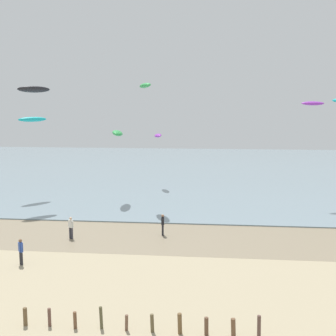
{
  "coord_description": "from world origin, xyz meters",
  "views": [
    {
      "loc": [
        5.63,
        -10.78,
        10.01
      ],
      "look_at": [
        3.37,
        11.33,
        6.9
      ],
      "focal_mm": 45.39,
      "sensor_mm": 36.0,
      "label": 1
    }
  ],
  "objects_px": {
    "person_left_flank": "(163,224)",
    "kite_aloft_1": "(34,89)",
    "person_by_waterline": "(21,251)",
    "kite_aloft_0": "(313,103)",
    "kite_aloft_8": "(32,119)",
    "kite_aloft_10": "(158,136)",
    "kite_aloft_9": "(117,133)",
    "person_nearest_camera": "(71,227)",
    "kite_aloft_2": "(145,85)"
  },
  "relations": [
    {
      "from": "person_left_flank",
      "to": "kite_aloft_1",
      "type": "height_order",
      "value": "kite_aloft_1"
    },
    {
      "from": "person_by_waterline",
      "to": "kite_aloft_0",
      "type": "distance_m",
      "value": 31.88
    },
    {
      "from": "kite_aloft_0",
      "to": "kite_aloft_8",
      "type": "relative_size",
      "value": 0.72
    },
    {
      "from": "kite_aloft_1",
      "to": "kite_aloft_10",
      "type": "distance_m",
      "value": 16.82
    },
    {
      "from": "kite_aloft_8",
      "to": "kite_aloft_10",
      "type": "distance_m",
      "value": 15.29
    },
    {
      "from": "person_by_waterline",
      "to": "kite_aloft_9",
      "type": "xyz_separation_m",
      "value": [
        2.16,
        19.29,
        6.52
      ]
    },
    {
      "from": "person_by_waterline",
      "to": "kite_aloft_10",
      "type": "distance_m",
      "value": 29.1
    },
    {
      "from": "person_nearest_camera",
      "to": "kite_aloft_10",
      "type": "bearing_deg",
      "value": 79.77
    },
    {
      "from": "kite_aloft_2",
      "to": "kite_aloft_9",
      "type": "height_order",
      "value": "kite_aloft_2"
    },
    {
      "from": "person_nearest_camera",
      "to": "kite_aloft_0",
      "type": "bearing_deg",
      "value": 34.72
    },
    {
      "from": "person_by_waterline",
      "to": "person_left_flank",
      "type": "bearing_deg",
      "value": 41.13
    },
    {
      "from": "person_left_flank",
      "to": "kite_aloft_8",
      "type": "distance_m",
      "value": 22.29
    },
    {
      "from": "person_nearest_camera",
      "to": "kite_aloft_0",
      "type": "distance_m",
      "value": 27.46
    },
    {
      "from": "kite_aloft_1",
      "to": "kite_aloft_8",
      "type": "relative_size",
      "value": 1.0
    },
    {
      "from": "kite_aloft_0",
      "to": "kite_aloft_10",
      "type": "distance_m",
      "value": 19.14
    },
    {
      "from": "kite_aloft_1",
      "to": "kite_aloft_9",
      "type": "relative_size",
      "value": 0.98
    },
    {
      "from": "kite_aloft_2",
      "to": "person_by_waterline",
      "type": "bearing_deg",
      "value": 141.52
    },
    {
      "from": "person_nearest_camera",
      "to": "kite_aloft_1",
      "type": "height_order",
      "value": "kite_aloft_1"
    },
    {
      "from": "person_left_flank",
      "to": "kite_aloft_8",
      "type": "xyz_separation_m",
      "value": [
        -16.12,
        13.2,
        7.92
      ]
    },
    {
      "from": "kite_aloft_0",
      "to": "kite_aloft_9",
      "type": "xyz_separation_m",
      "value": [
        -20.37,
        -1.11,
        -3.13
      ]
    },
    {
      "from": "person_nearest_camera",
      "to": "kite_aloft_8",
      "type": "bearing_deg",
      "value": 121.72
    },
    {
      "from": "kite_aloft_2",
      "to": "kite_aloft_8",
      "type": "xyz_separation_m",
      "value": [
        -13.16,
        2.77,
        -3.5
      ]
    },
    {
      "from": "person_by_waterline",
      "to": "kite_aloft_2",
      "type": "bearing_deg",
      "value": 73.0
    },
    {
      "from": "person_left_flank",
      "to": "kite_aloft_1",
      "type": "bearing_deg",
      "value": 146.71
    },
    {
      "from": "person_left_flank",
      "to": "kite_aloft_8",
      "type": "height_order",
      "value": "kite_aloft_8"
    },
    {
      "from": "person_left_flank",
      "to": "kite_aloft_1",
      "type": "relative_size",
      "value": 0.51
    },
    {
      "from": "kite_aloft_0",
      "to": "kite_aloft_2",
      "type": "distance_m",
      "value": 17.4
    },
    {
      "from": "kite_aloft_10",
      "to": "kite_aloft_1",
      "type": "bearing_deg",
      "value": 118.51
    },
    {
      "from": "kite_aloft_10",
      "to": "person_nearest_camera",
      "type": "bearing_deg",
      "value": 152.65
    },
    {
      "from": "person_by_waterline",
      "to": "kite_aloft_10",
      "type": "bearing_deg",
      "value": 79.08
    },
    {
      "from": "kite_aloft_8",
      "to": "kite_aloft_9",
      "type": "xyz_separation_m",
      "value": [
        9.89,
        -1.23,
        -1.4
      ]
    },
    {
      "from": "person_left_flank",
      "to": "kite_aloft_10",
      "type": "bearing_deg",
      "value": 98.18
    },
    {
      "from": "kite_aloft_0",
      "to": "kite_aloft_1",
      "type": "xyz_separation_m",
      "value": [
        -28.29,
        -3.8,
        1.39
      ]
    },
    {
      "from": "person_by_waterline",
      "to": "kite_aloft_9",
      "type": "bearing_deg",
      "value": 83.62
    },
    {
      "from": "kite_aloft_0",
      "to": "person_by_waterline",
      "type": "bearing_deg",
      "value": 31.32
    },
    {
      "from": "person_by_waterline",
      "to": "kite_aloft_1",
      "type": "distance_m",
      "value": 20.75
    },
    {
      "from": "person_nearest_camera",
      "to": "person_by_waterline",
      "type": "bearing_deg",
      "value": -103.57
    },
    {
      "from": "kite_aloft_8",
      "to": "kite_aloft_9",
      "type": "distance_m",
      "value": 10.07
    },
    {
      "from": "kite_aloft_8",
      "to": "kite_aloft_10",
      "type": "xyz_separation_m",
      "value": [
        13.14,
        7.5,
        -2.18
      ]
    },
    {
      "from": "kite_aloft_8",
      "to": "person_left_flank",
      "type": "bearing_deg",
      "value": -90.0
    },
    {
      "from": "kite_aloft_1",
      "to": "kite_aloft_9",
      "type": "height_order",
      "value": "kite_aloft_1"
    },
    {
      "from": "person_left_flank",
      "to": "kite_aloft_10",
      "type": "distance_m",
      "value": 21.68
    },
    {
      "from": "person_nearest_camera",
      "to": "kite_aloft_2",
      "type": "relative_size",
      "value": 0.57
    },
    {
      "from": "person_nearest_camera",
      "to": "kite_aloft_9",
      "type": "height_order",
      "value": "kite_aloft_9"
    },
    {
      "from": "person_nearest_camera",
      "to": "kite_aloft_8",
      "type": "height_order",
      "value": "kite_aloft_8"
    },
    {
      "from": "person_nearest_camera",
      "to": "kite_aloft_10",
      "type": "height_order",
      "value": "kite_aloft_10"
    },
    {
      "from": "kite_aloft_2",
      "to": "kite_aloft_8",
      "type": "height_order",
      "value": "kite_aloft_2"
    },
    {
      "from": "kite_aloft_0",
      "to": "kite_aloft_10",
      "type": "height_order",
      "value": "kite_aloft_0"
    },
    {
      "from": "person_nearest_camera",
      "to": "kite_aloft_10",
      "type": "xyz_separation_m",
      "value": [
        4.02,
        22.26,
        5.74
      ]
    },
    {
      "from": "person_nearest_camera",
      "to": "kite_aloft_1",
      "type": "distance_m",
      "value": 17.05
    }
  ]
}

